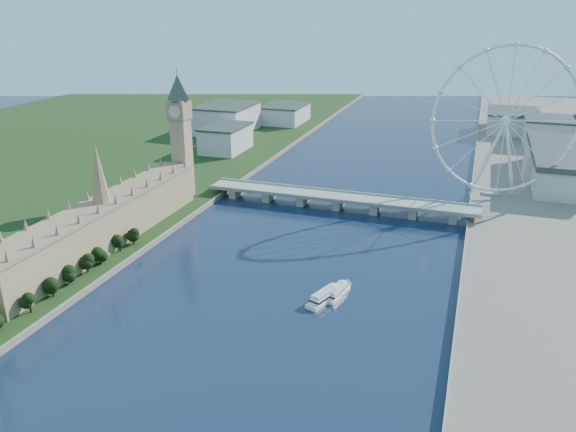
% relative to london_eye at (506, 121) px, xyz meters
% --- Properties ---
extents(tree_row, '(7.64, 215.64, 19.21)m').
position_rel_london_eye_xyz_m(tree_row, '(-232.98, -281.08, -58.73)').
color(tree_row, black).
rests_on(tree_row, ground).
extents(parliament_range, '(24.00, 200.00, 70.00)m').
position_rel_london_eye_xyz_m(parliament_range, '(-247.98, -185.08, -49.04)').
color(parliament_range, tan).
rests_on(parliament_range, ground).
extents(big_ben, '(20.02, 20.02, 110.00)m').
position_rel_london_eye_xyz_m(big_ben, '(-247.98, -77.08, -0.95)').
color(big_ben, tan).
rests_on(big_ben, ground).
extents(westminster_bridge, '(220.00, 22.00, 9.50)m').
position_rel_london_eye_xyz_m(westminster_bridge, '(-119.98, -55.08, -60.89)').
color(westminster_bridge, gray).
rests_on(westminster_bridge, ground).
extents(london_eye, '(113.60, 39.12, 124.30)m').
position_rel_london_eye_xyz_m(london_eye, '(0.00, 0.00, 0.00)').
color(london_eye, silver).
rests_on(london_eye, ground).
extents(county_hall, '(54.00, 144.00, 35.00)m').
position_rel_london_eye_xyz_m(county_hall, '(55.02, 74.92, -67.52)').
color(county_hall, beige).
rests_on(county_hall, ground).
extents(city_skyline, '(505.00, 280.00, 32.00)m').
position_rel_london_eye_xyz_m(city_skyline, '(-80.75, 205.00, -50.56)').
color(city_skyline, beige).
rests_on(city_skyline, ground).
extents(tour_boat_near, '(11.49, 27.47, 5.87)m').
position_rel_london_eye_xyz_m(tour_boat_near, '(-85.05, -198.21, -67.52)').
color(tour_boat_near, silver).
rests_on(tour_boat_near, ground).
extents(tour_boat_far, '(17.81, 31.40, 6.76)m').
position_rel_london_eye_xyz_m(tour_boat_far, '(-89.90, -206.30, -67.52)').
color(tour_boat_far, white).
rests_on(tour_boat_far, ground).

